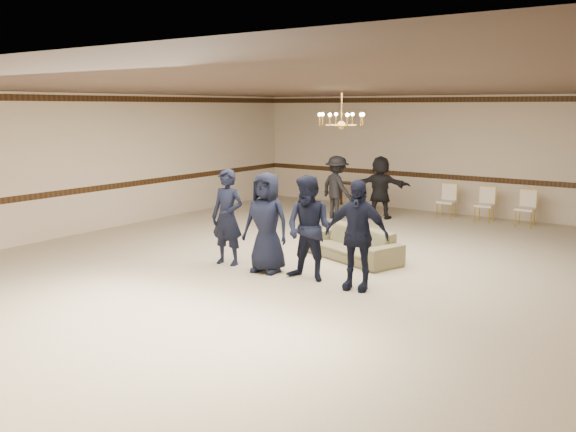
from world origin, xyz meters
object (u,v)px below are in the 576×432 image
object	(u,v)px
boy_c	(309,228)
banquet_chair_left	(446,201)
boy_a	(227,217)
banquet_chair_mid	(485,205)
banquet_chair_right	(526,209)
settee	(352,244)
adult_left	(337,188)
chandelier	(342,108)
console_table	(350,194)
boy_b	(266,223)
boy_d	(357,235)
adult_mid	(380,187)

from	to	relation	value
boy_c	banquet_chair_left	size ratio (longest dim) A/B	1.98
boy_a	banquet_chair_mid	bearing A→B (deg)	61.92
boy_c	banquet_chair_right	distance (m)	7.14
settee	adult_left	distance (m)	4.30
settee	boy_c	bearing A→B (deg)	-67.47
chandelier	adult_left	world-z (taller)	chandelier
boy_c	console_table	xyz separation A→B (m)	(-3.21, 7.10, -0.53)
boy_b	settee	xyz separation A→B (m)	(0.80, 1.65, -0.59)
boy_b	boy_c	xyz separation A→B (m)	(0.90, 0.00, 0.00)
chandelier	banquet_chair_left	size ratio (longest dim) A/B	1.05
boy_d	chandelier	bearing A→B (deg)	115.24
boy_a	boy_c	distance (m)	1.80
boy_b	boy_d	world-z (taller)	same
boy_d	console_table	world-z (taller)	boy_d
chandelier	banquet_chair_mid	world-z (taller)	chandelier
console_table	boy_a	bearing A→B (deg)	-74.86
console_table	chandelier	bearing A→B (deg)	-58.59
settee	adult_mid	bearing A→B (deg)	129.03
boy_c	console_table	bearing A→B (deg)	112.47
boy_a	settee	distance (m)	2.44
boy_b	boy_d	xyz separation A→B (m)	(1.80, 0.00, 0.00)
boy_b	adult_left	distance (m)	5.42
chandelier	adult_mid	xyz separation A→B (m)	(-1.23, 4.17, -2.05)
settee	banquet_chair_right	xyz separation A→B (m)	(1.89, 5.25, 0.15)
boy_c	adult_mid	world-z (taller)	boy_c
adult_left	console_table	distance (m)	2.10
boy_b	adult_mid	world-z (taller)	boy_b
boy_b	console_table	xyz separation A→B (m)	(-2.31, 7.10, -0.53)
banquet_chair_mid	console_table	world-z (taller)	banquet_chair_mid
banquet_chair_right	boy_c	bearing A→B (deg)	-103.49
chandelier	settee	size ratio (longest dim) A/B	0.46
boy_c	banquet_chair_left	world-z (taller)	boy_c
boy_a	console_table	world-z (taller)	boy_a
boy_b	banquet_chair_left	world-z (taller)	boy_b
chandelier	boy_a	distance (m)	2.97
boy_a	boy_d	bearing A→B (deg)	-7.48
boy_c	banquet_chair_mid	distance (m)	6.96
chandelier	boy_c	bearing A→B (deg)	-76.85
boy_b	banquet_chair_mid	xyz separation A→B (m)	(1.69, 6.90, -0.44)
boy_b	banquet_chair_right	distance (m)	7.42
adult_left	adult_mid	xyz separation A→B (m)	(0.90, 0.70, 0.00)
banquet_chair_left	banquet_chair_mid	world-z (taller)	same
boy_c	boy_d	distance (m)	0.90
banquet_chair_right	boy_d	bearing A→B (deg)	-96.30
boy_c	adult_left	world-z (taller)	boy_c
boy_b	adult_mid	distance (m)	5.91
boy_d	banquet_chair_left	distance (m)	7.00
boy_c	banquet_chair_right	xyz separation A→B (m)	(1.79, 6.90, -0.44)
banquet_chair_mid	chandelier	bearing A→B (deg)	-105.18
boy_c	settee	world-z (taller)	boy_c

